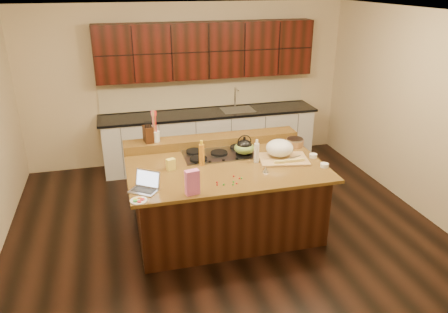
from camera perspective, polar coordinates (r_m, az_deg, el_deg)
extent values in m
cube|color=black|center=(5.83, 0.13, -9.36)|extent=(5.50, 5.00, 0.01)
cube|color=silver|center=(4.97, 0.15, 18.28)|extent=(5.50, 5.00, 0.01)
cube|color=beige|center=(7.60, -4.75, 9.32)|extent=(5.50, 0.01, 2.70)
cube|color=beige|center=(3.12, 12.19, -11.45)|extent=(5.50, 0.01, 2.70)
cube|color=beige|center=(6.48, 24.50, 5.05)|extent=(0.01, 5.00, 2.70)
cube|color=black|center=(5.61, 0.13, -5.49)|extent=(2.22, 1.42, 0.88)
cube|color=black|center=(5.41, 0.13, -1.18)|extent=(2.40, 1.60, 0.04)
cube|color=black|center=(6.01, -1.57, 2.11)|extent=(2.40, 0.30, 0.12)
cube|color=gray|center=(5.66, -0.64, 0.23)|extent=(0.92, 0.52, 0.02)
cylinder|color=black|center=(5.71, -3.88, 0.63)|extent=(0.22, 0.22, 0.03)
cylinder|color=black|center=(5.85, 1.90, 1.18)|extent=(0.22, 0.22, 0.03)
cylinder|color=black|center=(5.48, -3.36, -0.35)|extent=(0.22, 0.22, 0.03)
cylinder|color=black|center=(5.61, 2.65, 0.25)|extent=(0.22, 0.22, 0.03)
cylinder|color=black|center=(5.66, -0.64, 0.44)|extent=(0.22, 0.22, 0.03)
cube|color=silver|center=(7.60, -1.86, 2.29)|extent=(3.60, 0.62, 0.90)
cube|color=black|center=(7.45, -1.90, 5.69)|extent=(3.70, 0.66, 0.04)
cube|color=gray|center=(7.57, 1.81, 6.07)|extent=(0.55, 0.42, 0.01)
cylinder|color=gray|center=(7.68, 1.44, 7.76)|extent=(0.02, 0.02, 0.36)
cube|color=black|center=(7.36, -2.28, 13.71)|extent=(3.60, 0.34, 0.90)
cube|color=beige|center=(7.67, -2.45, 8.33)|extent=(3.60, 0.03, 0.50)
ellipsoid|color=black|center=(5.57, 2.67, 1.31)|extent=(0.23, 0.23, 0.19)
ellipsoid|color=#57762F|center=(5.58, 2.67, 1.11)|extent=(0.35, 0.35, 0.14)
cube|color=#B7B7BC|center=(4.80, -10.44, -4.43)|extent=(0.35, 0.33, 0.01)
cube|color=black|center=(4.79, -10.45, -4.34)|extent=(0.27, 0.24, 0.00)
cube|color=#B7B7BC|center=(4.83, -9.92, -2.85)|extent=(0.27, 0.22, 0.19)
cube|color=silver|center=(4.83, -9.96, -2.87)|extent=(0.24, 0.19, 0.16)
cylinder|color=#C38022|center=(5.32, -2.93, 0.21)|extent=(0.08, 0.08, 0.27)
cylinder|color=silver|center=(5.42, 4.27, 0.48)|extent=(0.07, 0.07, 0.25)
cube|color=tan|center=(5.55, 7.75, -0.35)|extent=(0.67, 0.54, 0.03)
ellipsoid|color=white|center=(5.57, 7.27, 1.11)|extent=(0.35, 0.35, 0.22)
cube|color=#EDD872|center=(5.38, 7.25, -0.73)|extent=(0.13, 0.03, 0.03)
cube|color=#EDD872|center=(5.43, 8.53, -0.59)|extent=(0.13, 0.03, 0.03)
cube|color=#EDD872|center=(5.48, 9.79, -0.45)|extent=(0.13, 0.03, 0.03)
cylinder|color=gray|center=(5.58, 9.09, -0.11)|extent=(0.23, 0.09, 0.01)
cylinder|color=white|center=(5.45, 13.00, -1.12)|extent=(0.12, 0.12, 0.04)
cylinder|color=white|center=(5.70, 11.57, 0.11)|extent=(0.11, 0.11, 0.04)
cylinder|color=white|center=(5.77, 6.40, 0.71)|extent=(0.13, 0.13, 0.04)
cylinder|color=#996B3F|center=(6.03, 9.24, 1.75)|extent=(0.29, 0.29, 0.09)
cone|color=silver|center=(5.19, 5.44, -1.69)|extent=(0.10, 0.10, 0.07)
cube|color=pink|center=(4.62, -4.17, -3.38)|extent=(0.16, 0.10, 0.27)
cylinder|color=white|center=(4.61, -11.08, -5.68)|extent=(0.23, 0.23, 0.01)
cube|color=#F2E055|center=(5.25, -6.96, -1.03)|extent=(0.12, 0.10, 0.14)
cylinder|color=white|center=(5.85, -8.96, 2.62)|extent=(0.14, 0.14, 0.14)
cube|color=black|center=(5.83, -9.87, 2.89)|extent=(0.14, 0.19, 0.22)
ellipsoid|color=red|center=(4.91, -0.93, -3.38)|extent=(0.02, 0.02, 0.02)
ellipsoid|color=#198C26|center=(5.00, 2.29, -2.85)|extent=(0.02, 0.02, 0.02)
ellipsoid|color=red|center=(5.00, 2.04, -2.86)|extent=(0.02, 0.02, 0.02)
ellipsoid|color=#198C26|center=(4.86, 1.19, -3.67)|extent=(0.02, 0.02, 0.02)
ellipsoid|color=red|center=(4.85, -0.89, -3.69)|extent=(0.02, 0.02, 0.02)
ellipsoid|color=#198C26|center=(4.92, 1.24, -3.31)|extent=(0.02, 0.02, 0.02)
ellipsoid|color=red|center=(5.05, 1.28, -2.58)|extent=(0.02, 0.02, 0.02)
ellipsoid|color=#198C26|center=(4.85, -0.04, -3.69)|extent=(0.02, 0.02, 0.02)
ellipsoid|color=red|center=(4.88, 1.65, -3.53)|extent=(0.02, 0.02, 0.02)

